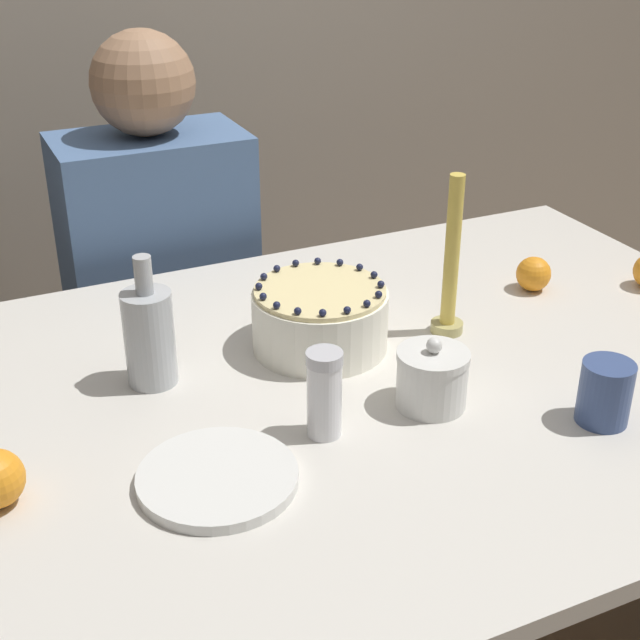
{
  "coord_description": "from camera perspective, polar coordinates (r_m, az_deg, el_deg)",
  "views": [
    {
      "loc": [
        -0.62,
        -1.07,
        1.48
      ],
      "look_at": [
        -0.06,
        0.12,
        0.8
      ],
      "focal_mm": 50.0,
      "sensor_mm": 36.0,
      "label": 1
    }
  ],
  "objects": [
    {
      "name": "dining_table",
      "position": [
        1.49,
        4.28,
        -6.8
      ],
      "size": [
        1.44,
        1.06,
        0.75
      ],
      "color": "beige",
      "rests_on": "ground_plane"
    },
    {
      "name": "cake",
      "position": [
        1.48,
        0.0,
        0.14
      ],
      "size": [
        0.23,
        0.23,
        0.12
      ],
      "color": "white",
      "rests_on": "dining_table"
    },
    {
      "name": "sugar_bowl",
      "position": [
        1.33,
        7.18,
        -3.72
      ],
      "size": [
        0.11,
        0.11,
        0.11
      ],
      "color": "silver",
      "rests_on": "dining_table"
    },
    {
      "name": "sugar_shaker",
      "position": [
        1.25,
        0.28,
        -4.72
      ],
      "size": [
        0.05,
        0.05,
        0.13
      ],
      "color": "white",
      "rests_on": "dining_table"
    },
    {
      "name": "plate_stack",
      "position": [
        1.2,
        -6.57,
        -9.99
      ],
      "size": [
        0.21,
        0.21,
        0.02
      ],
      "color": "silver",
      "rests_on": "dining_table"
    },
    {
      "name": "candle",
      "position": [
        1.52,
        8.37,
        3.15
      ],
      "size": [
        0.06,
        0.06,
        0.28
      ],
      "color": "tan",
      "rests_on": "dining_table"
    },
    {
      "name": "bottle",
      "position": [
        1.39,
        -10.87,
        -0.98
      ],
      "size": [
        0.08,
        0.08,
        0.21
      ],
      "color": "#B2B7BC",
      "rests_on": "dining_table"
    },
    {
      "name": "cup",
      "position": [
        1.35,
        17.78,
        -4.45
      ],
      "size": [
        0.08,
        0.08,
        0.1
      ],
      "color": "#384C7F",
      "rests_on": "dining_table"
    },
    {
      "name": "orange_fruit_2",
      "position": [
        1.74,
        13.51,
        2.89
      ],
      "size": [
        0.07,
        0.07,
        0.07
      ],
      "color": "orange",
      "rests_on": "dining_table"
    },
    {
      "name": "person_man_blue_shirt",
      "position": [
        2.09,
        -9.89,
        -0.63
      ],
      "size": [
        0.4,
        0.34,
        1.19
      ],
      "rotation": [
        0.0,
        0.0,
        3.14
      ],
      "color": "#2D2D38",
      "rests_on": "ground_plane"
    }
  ]
}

